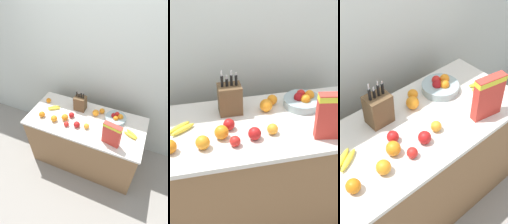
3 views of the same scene
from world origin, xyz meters
The scene contains 18 objects.
ground_plane centered at (0.00, 0.00, 0.00)m, with size 14.00×14.00×0.00m, color gray.
wall_back centered at (0.00, 0.58, 1.30)m, with size 9.00×0.06×2.60m.
counter centered at (0.00, 0.00, 0.44)m, with size 1.55×0.72×0.88m.
knife_block centered at (-0.16, 0.18, 0.98)m, with size 0.16×0.12×0.33m.
cereal_box centered at (0.40, -0.23, 1.04)m, with size 0.22×0.10×0.30m.
fruit_bowl centered at (0.36, 0.16, 0.91)m, with size 0.27×0.27×0.10m.
banana_bunch_left centered at (-0.50, 0.04, 0.89)m, with size 0.19×0.15×0.03m.
banana_bunch_right centered at (0.60, -0.02, 0.90)m, with size 0.19×0.15×0.04m.
apple_middle centered at (-0.19, -0.18, 0.91)m, with size 0.07×0.07×0.07m, color red.
apple_by_knife_block centered at (-0.06, -0.15, 0.92)m, with size 0.08×0.08×0.08m, color red.
apple_near_bananas centered at (-0.20, -0.01, 0.91)m, with size 0.07×0.07×0.07m, color red.
orange_by_cereal centered at (0.15, 0.22, 0.91)m, with size 0.07×0.07×0.07m, color orange.
orange_near_bowl centered at (-0.56, -0.16, 0.92)m, with size 0.08×0.08×0.08m, color orange.
orange_mid_right centered at (-0.64, 0.14, 0.91)m, with size 0.07×0.07×0.07m, color orange.
orange_front_right centered at (0.09, 0.14, 0.92)m, with size 0.09×0.09×0.09m, color orange.
orange_front_center centered at (-0.38, -0.17, 0.92)m, with size 0.09×0.09×0.09m, color orange.
orange_mid_left centered at (0.06, -0.12, 0.91)m, with size 0.07×0.07×0.07m, color orange.
orange_back_center centered at (-0.25, -0.09, 0.92)m, with size 0.09×0.09×0.09m, color orange.
Camera 1 is at (0.60, -1.49, 2.52)m, focal length 28.00 mm.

